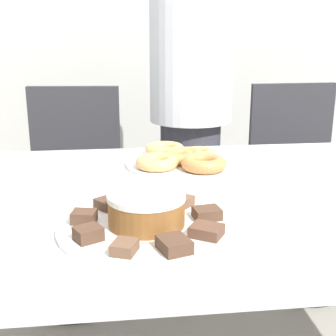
% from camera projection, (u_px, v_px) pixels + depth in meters
% --- Properties ---
extents(table, '(1.97, 0.96, 0.73)m').
position_uv_depth(table, '(170.00, 219.00, 1.19)').
color(table, silver).
rests_on(table, ground_plane).
extents(person_standing, '(0.34, 0.34, 1.57)m').
position_uv_depth(person_standing, '(191.00, 106.00, 1.92)').
color(person_standing, '#383842').
rests_on(person_standing, ground_plane).
extents(office_chair_left, '(0.48, 0.48, 0.89)m').
position_uv_depth(office_chair_left, '(73.00, 200.00, 2.00)').
color(office_chair_left, black).
rests_on(office_chair_left, ground_plane).
extents(office_chair_right, '(0.45, 0.45, 0.89)m').
position_uv_depth(office_chair_right, '(299.00, 191.00, 2.12)').
color(office_chair_right, black).
rests_on(office_chair_right, ground_plane).
extents(plate_cake, '(0.37, 0.37, 0.01)m').
position_uv_depth(plate_cake, '(147.00, 227.00, 0.96)').
color(plate_cake, white).
rests_on(plate_cake, table).
extents(plate_donuts, '(0.34, 0.34, 0.01)m').
position_uv_depth(plate_donuts, '(182.00, 163.00, 1.42)').
color(plate_donuts, white).
rests_on(plate_donuts, table).
extents(frosted_cake, '(0.16, 0.16, 0.07)m').
position_uv_depth(frosted_cake, '(146.00, 209.00, 0.95)').
color(frosted_cake, brown).
rests_on(frosted_cake, plate_cake).
extents(lamington_0, '(0.06, 0.06, 0.02)m').
position_uv_depth(lamington_0, '(107.00, 204.00, 1.04)').
color(lamington_0, '#513828').
rests_on(lamington_0, plate_cake).
extents(lamington_1, '(0.06, 0.05, 0.02)m').
position_uv_depth(lamington_1, '(84.00, 217.00, 0.96)').
color(lamington_1, '#513828').
rests_on(lamington_1, plate_cake).
extents(lamington_2, '(0.06, 0.06, 0.03)m').
position_uv_depth(lamington_2, '(88.00, 234.00, 0.88)').
color(lamington_2, '#513828').
rests_on(lamington_2, plate_cake).
extents(lamington_3, '(0.06, 0.06, 0.02)m').
position_uv_depth(lamington_3, '(124.00, 247.00, 0.83)').
color(lamington_3, brown).
rests_on(lamington_3, plate_cake).
extents(lamington_4, '(0.07, 0.07, 0.02)m').
position_uv_depth(lamington_4, '(174.00, 245.00, 0.84)').
color(lamington_4, '#513828').
rests_on(lamington_4, plate_cake).
extents(lamington_5, '(0.08, 0.07, 0.02)m').
position_uv_depth(lamington_5, '(206.00, 231.00, 0.90)').
color(lamington_5, brown).
rests_on(lamington_5, plate_cake).
extents(lamington_6, '(0.06, 0.05, 0.02)m').
position_uv_depth(lamington_6, '(207.00, 213.00, 0.99)').
color(lamington_6, '#513828').
rests_on(lamington_6, plate_cake).
extents(lamington_7, '(0.06, 0.06, 0.02)m').
position_uv_depth(lamington_7, '(182.00, 201.00, 1.06)').
color(lamington_7, brown).
rests_on(lamington_7, plate_cake).
extents(lamington_8, '(0.05, 0.05, 0.02)m').
position_uv_depth(lamington_8, '(144.00, 197.00, 1.08)').
color(lamington_8, '#513828').
rests_on(lamington_8, plate_cake).
extents(donut_0, '(0.13, 0.13, 0.03)m').
position_uv_depth(donut_0, '(182.00, 156.00, 1.41)').
color(donut_0, '#D18E4C').
rests_on(donut_0, plate_donuts).
extents(donut_1, '(0.12, 0.12, 0.03)m').
position_uv_depth(donut_1, '(157.00, 162.00, 1.35)').
color(donut_1, '#E5AD66').
rests_on(donut_1, plate_donuts).
extents(donut_2, '(0.13, 0.13, 0.04)m').
position_uv_depth(donut_2, '(204.00, 163.00, 1.33)').
color(donut_2, '#C68447').
rests_on(donut_2, plate_donuts).
extents(donut_3, '(0.10, 0.10, 0.03)m').
position_uv_depth(donut_3, '(200.00, 153.00, 1.45)').
color(donut_3, '#E5AD66').
rests_on(donut_3, plate_donuts).
extents(donut_4, '(0.13, 0.13, 0.03)m').
position_uv_depth(donut_4, '(165.00, 150.00, 1.49)').
color(donut_4, '#E5AD66').
rests_on(donut_4, plate_donuts).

